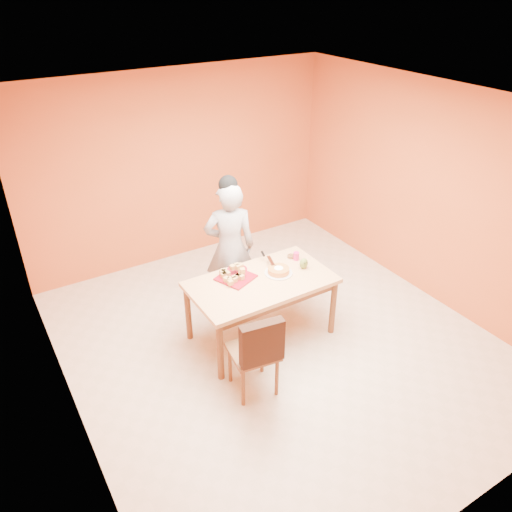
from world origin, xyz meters
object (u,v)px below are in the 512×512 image
egg_ornament (304,263)px  sponge_cake (279,270)px  checker_tin (291,256)px  person (230,248)px  magenta_glass (296,256)px  pastry_platter (236,278)px  red_dinner_plate (237,270)px  dining_chair (254,350)px  dining_table (261,288)px

egg_ornament → sponge_cake: bearing=163.4°
egg_ornament → checker_tin: (0.02, 0.28, -0.05)m
person → magenta_glass: bearing=160.2°
pastry_platter → egg_ornament: egg_ornament is taller
pastry_platter → magenta_glass: 0.82m
person → red_dinner_plate: (-0.11, -0.37, -0.08)m
dining_chair → checker_tin: 1.48m
person → red_dinner_plate: person is taller
dining_table → pastry_platter: size_ratio=4.47×
pastry_platter → sponge_cake: sponge_cake is taller
person → sponge_cake: person is taller
sponge_cake → egg_ornament: size_ratio=1.90×
dining_chair → sponge_cake: dining_chair is taller
person → checker_tin: (0.58, -0.46, -0.07)m
egg_ornament → checker_tin: 0.28m
dining_chair → dining_table: bearing=61.7°
checker_tin → red_dinner_plate: bearing=173.1°
person → dining_chair: bearing=91.5°
person → pastry_platter: person is taller
egg_ornament → magenta_glass: egg_ornament is taller
sponge_cake → magenta_glass: bearing=22.7°
dining_chair → red_dinner_plate: (0.41, 1.04, 0.26)m
dining_chair → checker_tin: size_ratio=10.49×
red_dinner_plate → dining_table: bearing=-70.3°
dining_table → dining_chair: 0.89m
egg_ornament → pastry_platter: bearing=158.2°
sponge_cake → pastry_platter: bearing=160.8°
pastry_platter → egg_ornament: size_ratio=2.77×
dining_table → magenta_glass: (0.60, 0.17, 0.14)m
person → sponge_cake: size_ratio=6.84×
pastry_platter → checker_tin: size_ratio=3.83×
magenta_glass → person: bearing=138.5°
person → egg_ornament: 0.93m
pastry_platter → magenta_glass: magenta_glass is taller
sponge_cake → checker_tin: (0.33, 0.22, -0.03)m
red_dinner_plate → sponge_cake: bearing=-39.8°
dining_chair → magenta_glass: bearing=46.4°
sponge_cake → dining_table: bearing=-173.8°
sponge_cake → checker_tin: bearing=33.9°
pastry_platter → red_dinner_plate: pastry_platter is taller
sponge_cake → checker_tin: size_ratio=2.63×
dining_table → magenta_glass: 0.64m
sponge_cake → magenta_glass: size_ratio=2.50×
dining_table → dining_chair: size_ratio=1.63×
pastry_platter → sponge_cake: bearing=-19.2°
dining_chair → pastry_platter: 0.98m
dining_table → egg_ornament: bearing=-3.2°
red_dinner_plate → person: bearing=73.0°
dining_table → pastry_platter: bearing=139.1°
dining_table → egg_ornament: (0.56, -0.03, 0.16)m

